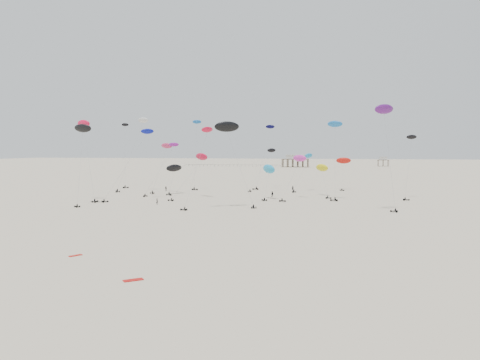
% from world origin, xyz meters
% --- Properties ---
extents(ground_plane, '(900.00, 900.00, 0.00)m').
position_xyz_m(ground_plane, '(0.00, 200.00, 0.00)').
color(ground_plane, beige).
extents(pavilion_main, '(21.00, 13.00, 9.80)m').
position_xyz_m(pavilion_main, '(-10.00, 350.00, 4.22)').
color(pavilion_main, brown).
rests_on(pavilion_main, ground).
extents(pavilion_small, '(9.00, 7.00, 8.00)m').
position_xyz_m(pavilion_small, '(60.00, 380.00, 3.49)').
color(pavilion_small, brown).
rests_on(pavilion_small, ground).
extents(pier_fence, '(80.20, 0.20, 1.50)m').
position_xyz_m(pier_fence, '(-62.00, 350.00, 0.77)').
color(pier_fence, black).
rests_on(pier_fence, ground).
extents(rig_0, '(6.86, 12.63, 14.92)m').
position_xyz_m(rig_0, '(12.11, 138.72, 8.91)').
color(rig_0, black).
rests_on(rig_0, ground).
extents(rig_1, '(7.62, 16.84, 20.08)m').
position_xyz_m(rig_1, '(-2.13, 141.43, 9.66)').
color(rig_1, black).
rests_on(rig_1, ground).
extents(rig_2, '(6.52, 8.78, 20.33)m').
position_xyz_m(rig_2, '(-9.25, 86.20, 14.43)').
color(rig_2, black).
rests_on(rig_2, ground).
extents(rig_3, '(7.66, 13.48, 19.46)m').
position_xyz_m(rig_3, '(-30.66, 116.76, 10.59)').
color(rig_3, black).
rests_on(rig_3, ground).
extents(rig_4, '(5.25, 7.38, 11.85)m').
position_xyz_m(rig_4, '(25.26, 147.16, 9.44)').
color(rig_4, black).
rests_on(rig_4, ground).
extents(rig_5, '(10.05, 16.07, 23.80)m').
position_xyz_m(rig_5, '(-33.82, 102.66, 14.27)').
color(rig_5, black).
rests_on(rig_5, ground).
extents(rig_6, '(5.79, 10.29, 17.01)m').
position_xyz_m(rig_6, '(-33.65, 123.95, 12.10)').
color(rig_6, black).
rests_on(rig_6, ground).
extents(rig_7, '(5.08, 10.60, 19.39)m').
position_xyz_m(rig_7, '(43.75, 120.03, 11.38)').
color(rig_7, black).
rests_on(rig_7, ground).
extents(rig_8, '(5.62, 9.91, 10.67)m').
position_xyz_m(rig_8, '(3.65, 110.98, 8.15)').
color(rig_8, black).
rests_on(rig_8, ground).
extents(rig_9, '(5.07, 8.52, 22.90)m').
position_xyz_m(rig_9, '(22.39, 113.45, 16.72)').
color(rig_9, black).
rests_on(rig_9, ground).
extents(rig_10, '(8.84, 16.02, 17.53)m').
position_xyz_m(rig_10, '(-17.62, 111.79, 11.14)').
color(rig_10, black).
rests_on(rig_10, ground).
extents(rig_11, '(7.83, 12.93, 26.10)m').
position_xyz_m(rig_11, '(-55.79, 141.53, 10.09)').
color(rig_11, black).
rests_on(rig_11, ground).
extents(rig_12, '(6.12, 17.06, 26.34)m').
position_xyz_m(rig_12, '(-3.50, 148.19, 13.21)').
color(rig_12, black).
rests_on(rig_12, ground).
extents(rig_13, '(6.69, 10.90, 21.83)m').
position_xyz_m(rig_13, '(-42.86, 89.30, 18.37)').
color(rig_13, black).
rests_on(rig_13, ground).
extents(rig_14, '(5.70, 12.48, 11.79)m').
position_xyz_m(rig_14, '(18.72, 123.48, 7.90)').
color(rig_14, black).
rests_on(rig_14, ground).
extents(rig_15, '(11.26, 5.31, 21.68)m').
position_xyz_m(rig_15, '(-3.17, 89.90, 18.42)').
color(rig_15, black).
rests_on(rig_15, ground).
extents(rig_16, '(10.35, 9.38, 23.34)m').
position_xyz_m(rig_16, '(-46.80, 97.68, 18.15)').
color(rig_16, black).
rests_on(rig_16, ground).
extents(rig_17, '(6.33, 7.47, 25.40)m').
position_xyz_m(rig_17, '(34.10, 92.27, 21.79)').
color(rig_17, black).
rests_on(rig_17, ground).
extents(rig_18, '(5.43, 9.82, 10.09)m').
position_xyz_m(rig_18, '(-28.60, 119.54, 7.28)').
color(rig_18, black).
rests_on(rig_18, ground).
extents(rig_19, '(3.33, 4.40, 24.95)m').
position_xyz_m(rig_19, '(-26.04, 135.68, 12.02)').
color(rig_19, black).
rests_on(rig_19, ground).
extents(rig_20, '(7.18, 14.61, 16.10)m').
position_xyz_m(rig_20, '(11.54, 114.32, 9.78)').
color(rig_20, black).
rests_on(rig_20, ground).
extents(rig_21, '(9.42, 12.30, 26.19)m').
position_xyz_m(rig_21, '(-45.00, 128.11, 18.46)').
color(rig_21, black).
rests_on(rig_21, ground).
extents(spectator_0, '(0.80, 0.83, 1.89)m').
position_xyz_m(spectator_0, '(-22.97, 91.48, 0.00)').
color(spectator_0, black).
rests_on(spectator_0, ground).
extents(spectator_1, '(1.09, 0.81, 1.99)m').
position_xyz_m(spectator_1, '(4.00, 116.75, 0.00)').
color(spectator_1, black).
rests_on(spectator_1, ground).
extents(spectator_2, '(1.28, 1.05, 1.91)m').
position_xyz_m(spectator_2, '(-34.82, 128.98, 0.00)').
color(spectator_2, black).
rests_on(spectator_2, ground).
extents(spectator_3, '(0.86, 0.69, 2.05)m').
position_xyz_m(spectator_3, '(8.04, 139.09, 0.00)').
color(spectator_3, black).
rests_on(spectator_3, ground).
extents(grounded_kite_a, '(2.28, 2.08, 0.08)m').
position_xyz_m(grounded_kite_a, '(1.20, 24.29, 0.00)').
color(grounded_kite_a, '#BC0F0B').
rests_on(grounded_kite_a, ground).
extents(grounded_kite_b, '(1.56, 1.89, 0.07)m').
position_xyz_m(grounded_kite_b, '(-11.69, 33.81, 0.00)').
color(grounded_kite_b, red).
rests_on(grounded_kite_b, ground).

